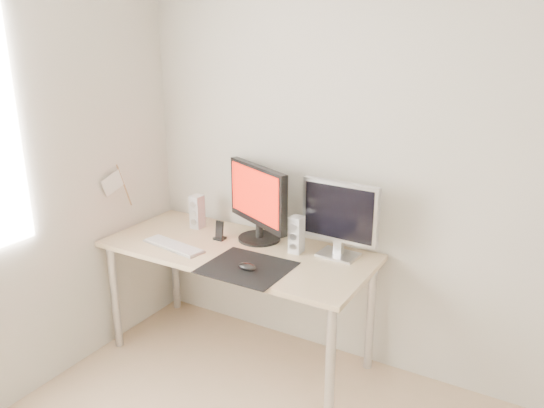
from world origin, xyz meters
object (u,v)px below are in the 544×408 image
at_px(desk, 237,260).
at_px(speaker_right, 296,235).
at_px(mouse, 247,267).
at_px(phone_dock, 220,234).
at_px(second_monitor, 340,216).
at_px(keyboard, 173,246).
at_px(main_monitor, 258,200).
at_px(speaker_left, 197,212).

bearing_deg(desk, speaker_right, 20.31).
relative_size(mouse, speaker_right, 0.49).
xyz_separation_m(mouse, desk, (-0.22, 0.23, -0.10)).
bearing_deg(desk, mouse, -46.54).
bearing_deg(phone_dock, mouse, -37.16).
xyz_separation_m(mouse, second_monitor, (0.34, 0.42, 0.22)).
xyz_separation_m(second_monitor, speaker_right, (-0.23, -0.07, -0.13)).
bearing_deg(desk, keyboard, -153.05).
height_order(desk, speaker_right, speaker_right).
xyz_separation_m(second_monitor, keyboard, (-0.90, -0.36, -0.23)).
distance_m(desk, second_monitor, 0.67).
xyz_separation_m(second_monitor, phone_dock, (-0.73, -0.13, -0.21)).
bearing_deg(main_monitor, phone_dock, -151.93).
relative_size(mouse, main_monitor, 0.21).
height_order(mouse, second_monitor, second_monitor).
height_order(mouse, speaker_right, speaker_right).
xyz_separation_m(mouse, speaker_left, (-0.63, 0.39, 0.09)).
bearing_deg(speaker_right, phone_dock, -173.28).
relative_size(mouse, phone_dock, 0.90).
distance_m(speaker_left, speaker_right, 0.74).
xyz_separation_m(speaker_left, speaker_right, (0.74, -0.04, 0.00)).
relative_size(desk, keyboard, 3.69).
height_order(main_monitor, speaker_left, main_monitor).
bearing_deg(mouse, keyboard, 174.05).
bearing_deg(second_monitor, keyboard, -157.99).
xyz_separation_m(mouse, main_monitor, (-0.18, 0.40, 0.23)).
relative_size(second_monitor, speaker_left, 2.08).
height_order(mouse, main_monitor, main_monitor).
distance_m(second_monitor, phone_dock, 0.77).
relative_size(desk, speaker_left, 7.37).
distance_m(desk, keyboard, 0.39).
distance_m(desk, main_monitor, 0.38).
relative_size(mouse, desk, 0.07).
bearing_deg(phone_dock, desk, -20.57).
relative_size(main_monitor, keyboard, 1.19).
distance_m(main_monitor, speaker_right, 0.33).
relative_size(main_monitor, speaker_left, 2.37).
distance_m(main_monitor, phone_dock, 0.32).
xyz_separation_m(main_monitor, speaker_left, (-0.45, -0.01, -0.15)).
distance_m(desk, phone_dock, 0.21).
height_order(keyboard, phone_dock, phone_dock).
bearing_deg(speaker_left, speaker_right, -3.09).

